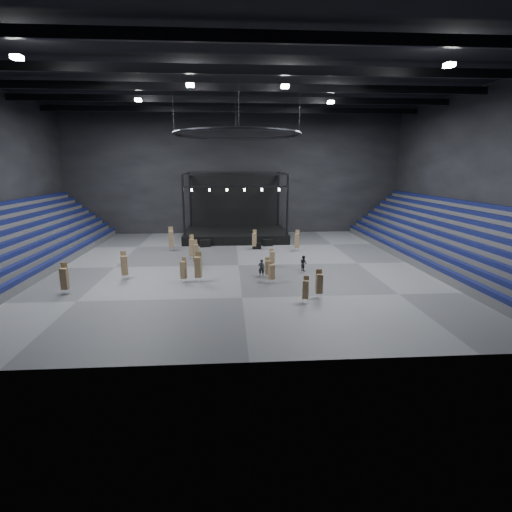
{
  "coord_description": "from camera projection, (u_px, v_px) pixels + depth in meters",
  "views": [
    {
      "loc": [
        -0.96,
        -39.97,
        9.92
      ],
      "look_at": [
        1.67,
        -2.0,
        1.4
      ],
      "focal_mm": 28.0,
      "sensor_mm": 36.0,
      "label": 1
    }
  ],
  "objects": [
    {
      "name": "chair_stack_0",
      "position": [
        297.0,
        240.0,
        47.84
      ],
      "size": [
        0.64,
        0.64,
        2.55
      ],
      "rotation": [
        0.0,
        0.0,
        -0.35
      ],
      "color": "silver",
      "rests_on": "floor"
    },
    {
      "name": "wall_back",
      "position": [
        234.0,
        173.0,
        59.62
      ],
      "size": [
        50.0,
        0.2,
        18.0
      ],
      "primitive_type": "cube",
      "color": "black",
      "rests_on": "ground"
    },
    {
      "name": "chair_stack_6",
      "position": [
        319.0,
        283.0,
        30.65
      ],
      "size": [
        0.49,
        0.49,
        2.25
      ],
      "rotation": [
        0.0,
        0.0,
        0.03
      ],
      "color": "silver",
      "rests_on": "floor"
    },
    {
      "name": "chair_stack_4",
      "position": [
        64.0,
        278.0,
        31.52
      ],
      "size": [
        0.52,
        0.52,
        2.55
      ],
      "rotation": [
        0.0,
        0.0,
        0.01
      ],
      "color": "silver",
      "rests_on": "floor"
    },
    {
      "name": "chair_stack_7",
      "position": [
        272.0,
        257.0,
        40.55
      ],
      "size": [
        0.5,
        0.5,
        1.8
      ],
      "rotation": [
        0.0,
        0.0,
        0.22
      ],
      "color": "silver",
      "rests_on": "floor"
    },
    {
      "name": "chair_stack_11",
      "position": [
        254.0,
        239.0,
        48.81
      ],
      "size": [
        0.59,
        0.59,
        2.42
      ],
      "rotation": [
        0.0,
        0.0,
        -0.28
      ],
      "color": "silver",
      "rests_on": "floor"
    },
    {
      "name": "flight_case_right",
      "position": [
        267.0,
        243.0,
        51.18
      ],
      "size": [
        1.35,
        0.82,
        0.84
      ],
      "primitive_type": "cube",
      "rotation": [
        0.0,
        0.0,
        0.16
      ],
      "color": "black",
      "rests_on": "floor"
    },
    {
      "name": "chair_stack_10",
      "position": [
        306.0,
        289.0,
        29.55
      ],
      "size": [
        0.54,
        0.54,
        2.06
      ],
      "rotation": [
        0.0,
        0.0,
        -0.35
      ],
      "color": "silver",
      "rests_on": "floor"
    },
    {
      "name": "flight_case_left",
      "position": [
        205.0,
        243.0,
        50.54
      ],
      "size": [
        1.45,
        0.92,
        0.9
      ],
      "primitive_type": "cube",
      "rotation": [
        0.0,
        0.0,
        0.2
      ],
      "color": "black",
      "rests_on": "floor"
    },
    {
      "name": "chair_stack_13",
      "position": [
        271.0,
        272.0,
        34.59
      ],
      "size": [
        0.58,
        0.58,
        1.96
      ],
      "rotation": [
        0.0,
        0.0,
        0.4
      ],
      "color": "silver",
      "rests_on": "floor"
    },
    {
      "name": "bleachers_left",
      "position": [
        5.0,
        252.0,
        39.22
      ],
      "size": [
        7.2,
        40.0,
        6.4
      ],
      "color": "#464648",
      "rests_on": "floor"
    },
    {
      "name": "roof_girders",
      "position": [
        237.0,
        87.0,
        37.38
      ],
      "size": [
        49.0,
        30.35,
        0.7
      ],
      "color": "black",
      "rests_on": "ceiling"
    },
    {
      "name": "wall_right",
      "position": [
        481.0,
        176.0,
        40.86
      ],
      "size": [
        0.2,
        42.0,
        18.0
      ],
      "primitive_type": "cube",
      "color": "black",
      "rests_on": "ground"
    },
    {
      "name": "chair_stack_5",
      "position": [
        267.0,
        267.0,
        36.27
      ],
      "size": [
        0.45,
        0.45,
        1.9
      ],
      "rotation": [
        0.0,
        0.0,
        0.1
      ],
      "color": "silver",
      "rests_on": "floor"
    },
    {
      "name": "chair_stack_1",
      "position": [
        124.0,
        265.0,
        35.68
      ],
      "size": [
        0.67,
        0.67,
        2.58
      ],
      "rotation": [
        0.0,
        0.0,
        0.39
      ],
      "color": "silver",
      "rests_on": "floor"
    },
    {
      "name": "stage",
      "position": [
        235.0,
        228.0,
        56.63
      ],
      "size": [
        14.0,
        10.0,
        9.2
      ],
      "color": "black",
      "rests_on": "floor"
    },
    {
      "name": "chair_stack_2",
      "position": [
        171.0,
        239.0,
        48.0
      ],
      "size": [
        0.64,
        0.64,
        2.9
      ],
      "rotation": [
        0.0,
        0.0,
        0.17
      ],
      "color": "silver",
      "rests_on": "floor"
    },
    {
      "name": "flight_case_mid",
      "position": [
        257.0,
        246.0,
        49.24
      ],
      "size": [
        1.17,
        0.68,
        0.74
      ],
      "primitive_type": "cube",
      "rotation": [
        0.0,
        0.0,
        -0.11
      ],
      "color": "black",
      "rests_on": "floor"
    },
    {
      "name": "ceiling",
      "position": [
        237.0,
        78.0,
        37.21
      ],
      "size": [
        50.0,
        42.0,
        0.2
      ],
      "primitive_type": "cube",
      "color": "black",
      "rests_on": "wall_back"
    },
    {
      "name": "floor",
      "position": [
        239.0,
        265.0,
        41.14
      ],
      "size": [
        50.0,
        50.0,
        0.0
      ],
      "primitive_type": "plane",
      "color": "#565658",
      "rests_on": "ground"
    },
    {
      "name": "wall_front",
      "position": [
        249.0,
        187.0,
        18.73
      ],
      "size": [
        50.0,
        0.2,
        18.0
      ],
      "primitive_type": "cube",
      "color": "black",
      "rests_on": "ground"
    },
    {
      "name": "chair_stack_12",
      "position": [
        183.0,
        269.0,
        34.8
      ],
      "size": [
        0.57,
        0.57,
        2.27
      ],
      "rotation": [
        0.0,
        0.0,
        -0.41
      ],
      "color": "silver",
      "rests_on": "floor"
    },
    {
      "name": "bleachers_right",
      "position": [
        454.0,
        246.0,
        42.31
      ],
      "size": [
        7.2,
        40.0,
        6.4
      ],
      "color": "#464648",
      "rests_on": "floor"
    },
    {
      "name": "chair_stack_3",
      "position": [
        198.0,
        267.0,
        34.86
      ],
      "size": [
        0.62,
        0.62,
        2.72
      ],
      "rotation": [
        0.0,
        0.0,
        -0.18
      ],
      "color": "silver",
      "rests_on": "floor"
    },
    {
      "name": "man_center",
      "position": [
        261.0,
        268.0,
        36.87
      ],
      "size": [
        0.6,
        0.4,
        1.61
      ],
      "primitive_type": "imported",
      "rotation": [
        0.0,
        0.0,
        3.11
      ],
      "color": "black",
      "rests_on": "floor"
    },
    {
      "name": "chair_stack_9",
      "position": [
        192.0,
        247.0,
        43.61
      ],
      "size": [
        0.51,
        0.51,
        2.7
      ],
      "rotation": [
        0.0,
        0.0,
        -0.09
      ],
      "color": "silver",
      "rests_on": "floor"
    },
    {
      "name": "truss_ring",
      "position": [
        237.0,
        134.0,
        38.3
      ],
      "size": [
        12.3,
        12.3,
        5.15
      ],
      "color": "black",
      "rests_on": "ceiling"
    },
    {
      "name": "floodlights",
      "position": [
        238.0,
        86.0,
        33.62
      ],
      "size": [
        28.6,
        16.6,
        0.25
      ],
      "color": "white",
      "rests_on": "roof_girders"
    },
    {
      "name": "crew_member",
      "position": [
        304.0,
        263.0,
        38.81
      ],
      "size": [
        0.83,
        0.91,
        1.52
      ],
      "primitive_type": "imported",
      "rotation": [
        0.0,
        0.0,
        1.99
      ],
      "color": "black",
      "rests_on": "floor"
    },
    {
      "name": "chair_stack_8",
      "position": [
        196.0,
        253.0,
        40.4
      ],
      "size": [
        0.62,
        0.62,
        2.73
      ],
      "rotation": [
        0.0,
        0.0,
        0.33
      ],
      "color": "silver",
      "rests_on": "floor"
    }
  ]
}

